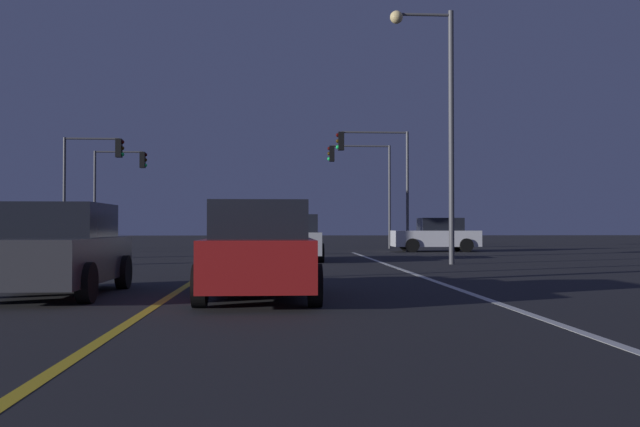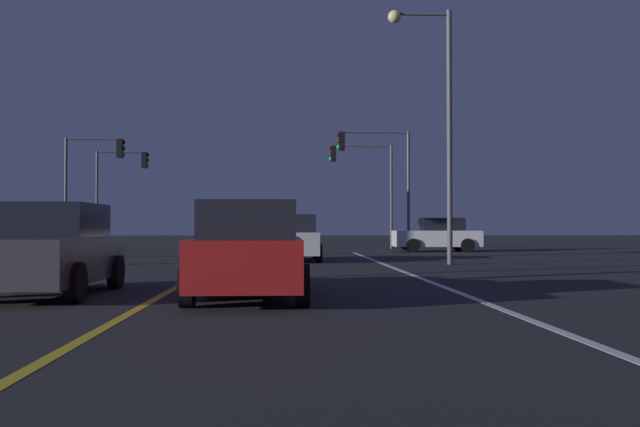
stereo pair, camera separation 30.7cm
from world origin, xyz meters
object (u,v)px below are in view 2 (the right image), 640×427
at_px(car_lead_same_lane, 249,252).
at_px(street_lamp_right_far, 436,104).
at_px(car_oncoming, 49,251).
at_px(car_crossing_side, 438,235).
at_px(traffic_light_near_left, 94,168).
at_px(car_ahead_far, 293,239).
at_px(traffic_light_far_left, 122,177).
at_px(traffic_light_far_right, 362,172).
at_px(traffic_light_near_right, 375,162).

relative_size(car_lead_same_lane, street_lamp_right_far, 0.50).
bearing_deg(car_oncoming, car_crossing_side, 150.75).
bearing_deg(traffic_light_near_left, car_ahead_far, -41.37).
bearing_deg(street_lamp_right_far, car_crossing_side, -102.80).
height_order(car_crossing_side, traffic_light_far_left, traffic_light_far_left).
xyz_separation_m(traffic_light_far_right, street_lamp_right_far, (0.62, -16.53, 0.96)).
bearing_deg(traffic_light_far_left, car_lead_same_lane, -72.42).
height_order(car_lead_same_lane, traffic_light_far_left, traffic_light_far_left).
height_order(car_lead_same_lane, car_ahead_far, same).
distance_m(traffic_light_near_left, traffic_light_far_right, 14.76).
xyz_separation_m(car_ahead_far, traffic_light_far_left, (-9.52, 13.92, 3.27)).
xyz_separation_m(car_crossing_side, traffic_light_near_right, (-3.26, -0.65, 3.62)).
bearing_deg(traffic_light_near_right, street_lamp_right_far, 93.13).
height_order(car_ahead_far, traffic_light_near_left, traffic_light_near_left).
bearing_deg(car_ahead_far, traffic_light_near_right, -26.29).
relative_size(traffic_light_far_right, traffic_light_far_left, 1.08).
distance_m(car_lead_same_lane, street_lamp_right_far, 12.90).
bearing_deg(traffic_light_near_right, traffic_light_near_left, 0.00).
distance_m(car_oncoming, traffic_light_near_right, 22.92).
bearing_deg(car_oncoming, car_ahead_far, 159.58).
relative_size(car_lead_same_lane, traffic_light_far_left, 0.78).
xyz_separation_m(car_ahead_far, traffic_light_far_right, (4.14, 13.92, 3.59)).
bearing_deg(car_ahead_far, traffic_light_near_left, 48.63).
bearing_deg(car_ahead_far, traffic_light_far_left, 34.37).
xyz_separation_m(traffic_light_near_right, traffic_light_far_left, (-13.68, 5.50, -0.35)).
xyz_separation_m(car_oncoming, car_crossing_side, (12.05, 21.51, 0.00)).
bearing_deg(traffic_light_far_left, traffic_light_near_left, -90.39).
xyz_separation_m(traffic_light_near_left, street_lamp_right_far, (14.32, -11.03, 1.26)).
distance_m(traffic_light_near_right, street_lamp_right_far, 11.09).
bearing_deg(car_lead_same_lane, traffic_light_far_right, -10.51).
height_order(traffic_light_near_right, traffic_light_far_left, traffic_light_near_right).
relative_size(car_crossing_side, street_lamp_right_far, 0.50).
distance_m(car_crossing_side, street_lamp_right_far, 12.81).
height_order(car_oncoming, street_lamp_right_far, street_lamp_right_far).
height_order(traffic_light_far_left, street_lamp_right_far, street_lamp_right_far).
height_order(car_lead_same_lane, traffic_light_near_right, traffic_light_near_right).
xyz_separation_m(car_ahead_far, street_lamp_right_far, (4.76, -2.61, 4.55)).
distance_m(traffic_light_near_right, traffic_light_near_left, 13.72).
relative_size(car_crossing_side, traffic_light_far_right, 0.72).
height_order(car_ahead_far, traffic_light_far_right, traffic_light_far_right).
bearing_deg(car_ahead_far, car_oncoming, 159.58).
distance_m(traffic_light_far_left, street_lamp_right_far, 21.88).
bearing_deg(traffic_light_near_left, traffic_light_near_right, 0.00).
xyz_separation_m(car_lead_same_lane, car_crossing_side, (8.32, 22.33, 0.00)).
distance_m(car_oncoming, traffic_light_near_left, 21.68).
distance_m(car_crossing_side, traffic_light_near_left, 17.30).
xyz_separation_m(traffic_light_far_right, traffic_light_far_left, (-13.66, 0.00, -0.32)).
xyz_separation_m(car_lead_same_lane, car_ahead_far, (0.91, 13.27, 0.00)).
distance_m(car_ahead_far, street_lamp_right_far, 7.09).
bearing_deg(car_crossing_side, traffic_light_near_left, 2.19).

